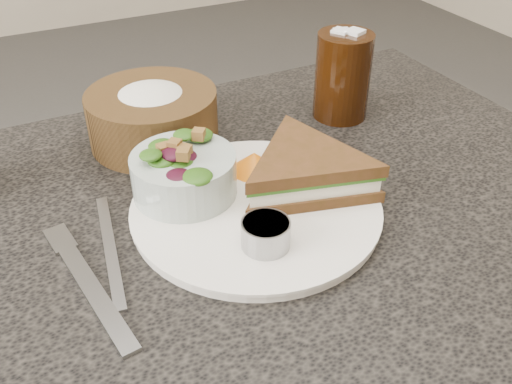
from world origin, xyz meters
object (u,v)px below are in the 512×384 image
(cola_glass, at_px, (343,72))
(salad_bowl, at_px, (184,168))
(sandwich, at_px, (306,171))
(dressing_ramekin, at_px, (266,234))
(bread_basket, at_px, (152,109))
(dinner_plate, at_px, (256,209))

(cola_glass, bearing_deg, salad_bowl, -159.78)
(sandwich, distance_m, dressing_ramekin, 0.11)
(sandwich, bearing_deg, bread_basket, 133.73)
(dinner_plate, height_order, dressing_ramekin, dressing_ramekin)
(bread_basket, bearing_deg, sandwich, -60.59)
(salad_bowl, xyz_separation_m, bread_basket, (0.01, 0.15, 0.00))
(sandwich, height_order, salad_bowl, salad_bowl)
(salad_bowl, bearing_deg, sandwich, -22.87)
(cola_glass, bearing_deg, dinner_plate, -143.63)
(bread_basket, bearing_deg, dressing_ramekin, -84.24)
(sandwich, xyz_separation_m, cola_glass, (0.15, 0.16, 0.03))
(salad_bowl, xyz_separation_m, dressing_ramekin, (0.04, -0.13, -0.02))
(salad_bowl, height_order, cola_glass, cola_glass)
(salad_bowl, bearing_deg, bread_basket, 85.31)
(sandwich, relative_size, salad_bowl, 1.55)
(dinner_plate, xyz_separation_m, dressing_ramekin, (-0.02, -0.07, 0.02))
(salad_bowl, distance_m, dressing_ramekin, 0.13)
(dressing_ramekin, relative_size, cola_glass, 0.38)
(dinner_plate, bearing_deg, bread_basket, 103.62)
(salad_bowl, height_order, dressing_ramekin, salad_bowl)
(sandwich, xyz_separation_m, salad_bowl, (-0.13, 0.05, 0.01))
(dinner_plate, bearing_deg, cola_glass, 36.37)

